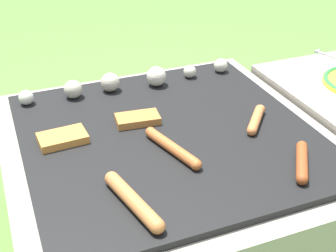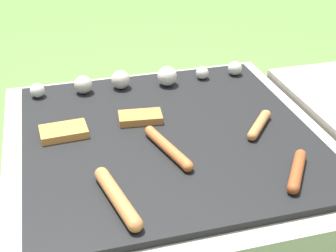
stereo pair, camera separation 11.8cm
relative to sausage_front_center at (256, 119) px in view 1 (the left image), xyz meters
The scene contains 9 objects.
ground_plane 0.46m from the sausage_front_center, 169.51° to the left, with size 14.00×14.00×0.00m, color #567F38.
grill 0.31m from the sausage_front_center, 169.51° to the left, with size 0.82×0.82×0.39m.
sausage_mid_left 0.26m from the sausage_front_center, 169.96° to the right, with size 0.07×0.19×0.03m.
sausage_front_center is the anchor object (origin of this frame).
sausage_mid_right 0.45m from the sausage_front_center, 153.96° to the right, with size 0.07×0.21×0.03m.
sausage_back_center 0.21m from the sausage_front_center, 91.24° to the right, with size 0.10×0.14×0.03m.
bread_slice_right 0.50m from the sausage_front_center, 168.33° to the left, with size 0.12×0.08×0.02m.
bread_slice_left 0.31m from the sausage_front_center, 157.01° to the left, with size 0.12×0.07×0.02m.
mushroom_row 0.41m from the sausage_front_center, 126.91° to the left, with size 0.66×0.07×0.06m.
Camera 1 is at (-0.38, -0.95, 1.01)m, focal length 50.00 mm.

